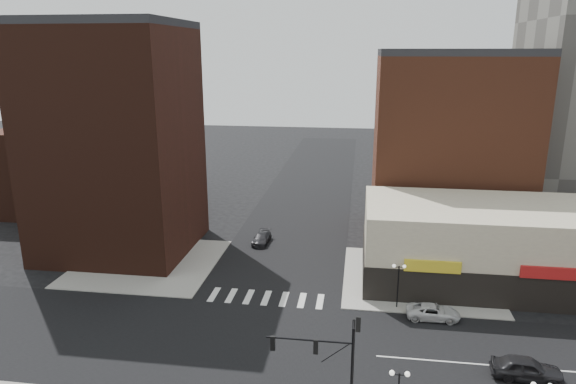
# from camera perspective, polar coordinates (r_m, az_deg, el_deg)

# --- Properties ---
(ground) EXTENTS (240.00, 240.00, 0.00)m
(ground) POSITION_cam_1_polar(r_m,az_deg,el_deg) (42.57, -4.39, -16.68)
(ground) COLOR black
(ground) RESTS_ON ground
(road_ew) EXTENTS (200.00, 14.00, 0.02)m
(road_ew) POSITION_cam_1_polar(r_m,az_deg,el_deg) (42.57, -4.39, -16.67)
(road_ew) COLOR black
(road_ew) RESTS_ON ground
(road_ns) EXTENTS (14.00, 200.00, 0.02)m
(road_ns) POSITION_cam_1_polar(r_m,az_deg,el_deg) (42.57, -4.39, -16.67)
(road_ns) COLOR black
(road_ns) RESTS_ON ground
(sidewalk_nw) EXTENTS (15.00, 15.00, 0.12)m
(sidewalk_nw) POSITION_cam_1_polar(r_m,az_deg,el_deg) (59.04, -15.28, -7.58)
(sidewalk_nw) COLOR gray
(sidewalk_nw) RESTS_ON ground
(sidewalk_ne) EXTENTS (15.00, 15.00, 0.12)m
(sidewalk_ne) POSITION_cam_1_polar(r_m,az_deg,el_deg) (54.88, 14.20, -9.32)
(sidewalk_ne) COLOR gray
(sidewalk_ne) RESTS_ON ground
(building_nw) EXTENTS (16.00, 15.00, 25.00)m
(building_nw) POSITION_cam_1_polar(r_m,az_deg,el_deg) (60.96, -18.54, 5.11)
(building_nw) COLOR #361A11
(building_nw) RESTS_ON ground
(building_nw_low) EXTENTS (20.00, 18.00, 12.00)m
(building_nw_low) POSITION_cam_1_polar(r_m,az_deg,el_deg) (81.66, -21.56, 2.63)
(building_nw_low) COLOR #361A11
(building_nw_low) RESTS_ON ground
(building_ne_midrise) EXTENTS (18.00, 15.00, 22.00)m
(building_ne_midrise) POSITION_cam_1_polar(r_m,az_deg,el_deg) (66.54, 17.43, 4.70)
(building_ne_midrise) COLOR brown
(building_ne_midrise) RESTS_ON ground
(building_ne_row) EXTENTS (24.20, 12.20, 8.00)m
(building_ne_row) POSITION_cam_1_polar(r_m,az_deg,el_deg) (55.23, 21.13, -6.10)
(building_ne_row) COLOR beige
(building_ne_row) RESTS_ON ground
(traffic_signal) EXTENTS (5.59, 3.09, 7.77)m
(traffic_signal) POSITION_cam_1_polar(r_m,az_deg,el_deg) (32.52, 5.42, -17.51)
(traffic_signal) COLOR black
(traffic_signal) RESTS_ON ground
(street_lamp_ne) EXTENTS (1.22, 0.32, 4.16)m
(street_lamp_ne) POSITION_cam_1_polar(r_m,az_deg,el_deg) (47.41, 12.19, -8.97)
(street_lamp_ne) COLOR black
(street_lamp_ne) RESTS_ON sidewalk_ne
(white_suv) EXTENTS (4.61, 2.13, 1.28)m
(white_suv) POSITION_cam_1_polar(r_m,az_deg,el_deg) (47.56, 15.82, -12.70)
(white_suv) COLOR silver
(white_suv) RESTS_ON ground
(dark_sedan_east) EXTENTS (4.99, 2.34, 1.65)m
(dark_sedan_east) POSITION_cam_1_polar(r_m,az_deg,el_deg) (42.08, 24.99, -17.35)
(dark_sedan_east) COLOR black
(dark_sedan_east) RESTS_ON ground
(dark_sedan_north) EXTENTS (1.99, 4.41, 1.25)m
(dark_sedan_north) POSITION_cam_1_polar(r_m,az_deg,el_deg) (62.51, -2.94, -5.15)
(dark_sedan_north) COLOR black
(dark_sedan_north) RESTS_ON ground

